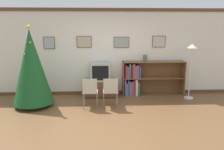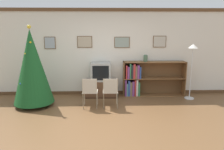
{
  "view_description": "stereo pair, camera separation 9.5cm",
  "coord_description": "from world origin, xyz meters",
  "px_view_note": "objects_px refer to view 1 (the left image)",
  "views": [
    {
      "loc": [
        -0.08,
        -4.63,
        2.08
      ],
      "look_at": [
        0.19,
        1.22,
        0.84
      ],
      "focal_mm": 35.0,
      "sensor_mm": 36.0,
      "label": 1
    },
    {
      "loc": [
        0.01,
        -4.63,
        2.08
      ],
      "look_at": [
        0.19,
        1.22,
        0.84
      ],
      "focal_mm": 35.0,
      "sensor_mm": 36.0,
      "label": 2
    }
  ],
  "objects_px": {
    "christmas_tree": "(32,67)",
    "folding_chair_left": "(90,91)",
    "television": "(100,72)",
    "folding_chair_right": "(111,91)",
    "vase": "(145,58)",
    "standing_lamp": "(192,57)",
    "tv_console": "(101,88)",
    "bookshelf": "(142,79)"
  },
  "relations": [
    {
      "from": "tv_console",
      "to": "vase",
      "type": "bearing_deg",
      "value": 3.75
    },
    {
      "from": "christmas_tree",
      "to": "bookshelf",
      "type": "height_order",
      "value": "christmas_tree"
    },
    {
      "from": "christmas_tree",
      "to": "folding_chair_left",
      "type": "xyz_separation_m",
      "value": [
        1.55,
        -0.24,
        -0.61
      ]
    },
    {
      "from": "folding_chair_left",
      "to": "folding_chair_right",
      "type": "distance_m",
      "value": 0.54
    },
    {
      "from": "folding_chair_left",
      "to": "folding_chair_right",
      "type": "bearing_deg",
      "value": 0.0
    },
    {
      "from": "christmas_tree",
      "to": "vase",
      "type": "relative_size",
      "value": 10.52
    },
    {
      "from": "folding_chair_left",
      "to": "bookshelf",
      "type": "xyz_separation_m",
      "value": [
        1.58,
        1.09,
        0.05
      ]
    },
    {
      "from": "bookshelf",
      "to": "folding_chair_left",
      "type": "bearing_deg",
      "value": -145.42
    },
    {
      "from": "tv_console",
      "to": "television",
      "type": "height_order",
      "value": "television"
    },
    {
      "from": "folding_chair_right",
      "to": "standing_lamp",
      "type": "relative_size",
      "value": 0.5
    },
    {
      "from": "folding_chair_left",
      "to": "tv_console",
      "type": "bearing_deg",
      "value": 74.94
    },
    {
      "from": "bookshelf",
      "to": "standing_lamp",
      "type": "distance_m",
      "value": 1.62
    },
    {
      "from": "vase",
      "to": "christmas_tree",
      "type": "bearing_deg",
      "value": -164.98
    },
    {
      "from": "christmas_tree",
      "to": "vase",
      "type": "distance_m",
      "value": 3.32
    },
    {
      "from": "tv_console",
      "to": "bookshelf",
      "type": "height_order",
      "value": "bookshelf"
    },
    {
      "from": "tv_console",
      "to": "bookshelf",
      "type": "bearing_deg",
      "value": 3.47
    },
    {
      "from": "christmas_tree",
      "to": "tv_console",
      "type": "bearing_deg",
      "value": 22.91
    },
    {
      "from": "christmas_tree",
      "to": "bookshelf",
      "type": "distance_m",
      "value": 3.28
    },
    {
      "from": "folding_chair_right",
      "to": "standing_lamp",
      "type": "height_order",
      "value": "standing_lamp"
    },
    {
      "from": "christmas_tree",
      "to": "tv_console",
      "type": "height_order",
      "value": "christmas_tree"
    },
    {
      "from": "television",
      "to": "folding_chair_right",
      "type": "height_order",
      "value": "television"
    },
    {
      "from": "folding_chair_left",
      "to": "vase",
      "type": "xyz_separation_m",
      "value": [
        1.66,
        1.1,
        0.72
      ]
    },
    {
      "from": "folding_chair_left",
      "to": "standing_lamp",
      "type": "height_order",
      "value": "standing_lamp"
    },
    {
      "from": "folding_chair_right",
      "to": "bookshelf",
      "type": "xyz_separation_m",
      "value": [
        1.03,
        1.09,
        0.05
      ]
    },
    {
      "from": "television",
      "to": "standing_lamp",
      "type": "bearing_deg",
      "value": -6.22
    },
    {
      "from": "christmas_tree",
      "to": "vase",
      "type": "bearing_deg",
      "value": 15.02
    },
    {
      "from": "folding_chair_right",
      "to": "bookshelf",
      "type": "height_order",
      "value": "bookshelf"
    },
    {
      "from": "tv_console",
      "to": "folding_chair_left",
      "type": "height_order",
      "value": "folding_chair_left"
    },
    {
      "from": "christmas_tree",
      "to": "vase",
      "type": "xyz_separation_m",
      "value": [
        3.2,
        0.86,
        0.11
      ]
    },
    {
      "from": "television",
      "to": "vase",
      "type": "bearing_deg",
      "value": 3.85
    },
    {
      "from": "television",
      "to": "bookshelf",
      "type": "distance_m",
      "value": 1.34
    },
    {
      "from": "standing_lamp",
      "to": "folding_chair_left",
      "type": "bearing_deg",
      "value": -166.51
    },
    {
      "from": "tv_console",
      "to": "television",
      "type": "xyz_separation_m",
      "value": [
        -0.0,
        -0.0,
        0.54
      ]
    },
    {
      "from": "christmas_tree",
      "to": "television",
      "type": "height_order",
      "value": "christmas_tree"
    },
    {
      "from": "tv_console",
      "to": "standing_lamp",
      "type": "bearing_deg",
      "value": -6.28
    },
    {
      "from": "vase",
      "to": "folding_chair_right",
      "type": "bearing_deg",
      "value": -135.4
    },
    {
      "from": "tv_console",
      "to": "christmas_tree",
      "type": "bearing_deg",
      "value": -157.09
    },
    {
      "from": "folding_chair_right",
      "to": "christmas_tree",
      "type": "bearing_deg",
      "value": 173.49
    },
    {
      "from": "television",
      "to": "vase",
      "type": "xyz_separation_m",
      "value": [
        1.38,
        0.09,
        0.4
      ]
    },
    {
      "from": "television",
      "to": "standing_lamp",
      "type": "distance_m",
      "value": 2.75
    },
    {
      "from": "bookshelf",
      "to": "tv_console",
      "type": "bearing_deg",
      "value": -176.53
    },
    {
      "from": "standing_lamp",
      "to": "television",
      "type": "bearing_deg",
      "value": 173.78
    }
  ]
}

